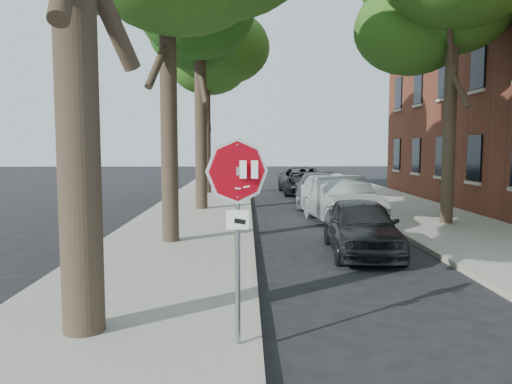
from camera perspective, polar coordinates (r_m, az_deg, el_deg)
ground at (r=6.70m, az=4.24°, el=-17.82°), size 120.00×120.00×0.00m
sidewalk_left at (r=18.41m, az=-7.08°, el=-2.81°), size 4.00×55.00×0.12m
sidewalk_right at (r=19.47m, az=18.69°, el=-2.61°), size 4.00×55.00×0.12m
curb_left at (r=18.31m, az=-0.68°, el=-2.80°), size 0.12×55.00×0.13m
curb_right at (r=18.87m, az=12.82°, el=-2.69°), size 0.12×55.00×0.13m
stop_sign at (r=6.15m, az=-2.13°, el=-1.05°), size 0.76×0.34×2.61m
tree_mid_b at (r=21.04m, az=-6.49°, el=20.00°), size 5.88×5.46×10.36m
tree_far at (r=27.71m, az=-5.72°, el=14.74°), size 5.29×4.91×9.33m
tree_right at (r=18.12m, az=21.46°, el=19.56°), size 5.29×4.91×9.33m
car_a at (r=12.49m, az=11.93°, el=-3.83°), size 1.84×4.08×1.36m
car_b at (r=17.14m, az=9.60°, el=-0.94°), size 2.25×5.04×1.61m
car_c at (r=22.27m, az=7.11°, el=0.29°), size 2.48×5.13×1.44m
car_d at (r=27.67m, az=5.49°, el=1.31°), size 2.57×5.41×1.49m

